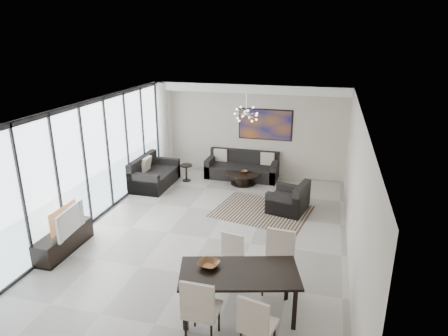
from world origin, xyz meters
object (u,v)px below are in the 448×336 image
(sofa_main, at_px, (242,169))
(coffee_table, at_px, (243,177))
(television, at_px, (66,221))
(tv_console, at_px, (64,241))
(dining_table, at_px, (239,277))

(sofa_main, bearing_deg, coffee_table, -74.97)
(television, bearing_deg, sofa_main, -29.26)
(tv_console, bearing_deg, sofa_main, 63.81)
(tv_console, bearing_deg, coffee_table, 59.75)
(tv_console, relative_size, television, 1.56)
(television, bearing_deg, tv_console, 69.65)
(coffee_table, distance_m, tv_console, 5.54)
(tv_console, bearing_deg, television, -15.70)
(sofa_main, height_order, dining_table, sofa_main)
(tv_console, relative_size, dining_table, 0.73)
(sofa_main, distance_m, dining_table, 6.50)
(television, height_order, dining_table, television)
(sofa_main, xyz_separation_m, television, (-2.48, -5.41, 0.47))
(coffee_table, height_order, television, television)
(tv_console, xyz_separation_m, dining_table, (3.98, -0.98, 0.47))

